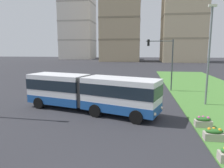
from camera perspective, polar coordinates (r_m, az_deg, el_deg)
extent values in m
cube|color=white|center=(16.72, 2.35, -2.79)|extent=(6.49, 4.37, 2.55)
cube|color=#1E519E|center=(16.94, 2.33, -5.85)|extent=(6.52, 4.40, 0.70)
cube|color=#19232D|center=(16.63, 2.36, -1.36)|extent=(6.54, 4.42, 0.90)
cube|color=white|center=(19.86, -14.05, -1.11)|extent=(5.68, 3.82, 2.55)
cube|color=#1E519E|center=(20.05, -13.95, -3.71)|extent=(5.71, 3.85, 0.70)
cube|color=#19232D|center=(19.79, -14.10, 0.10)|extent=(5.73, 3.87, 0.90)
cylinder|color=#383838|center=(18.16, -6.26, -1.86)|extent=(2.40, 2.40, 2.45)
cylinder|color=black|center=(17.51, 9.45, -6.48)|extent=(1.04, 0.60, 1.00)
cylinder|color=black|center=(15.25, 6.51, -8.83)|extent=(1.04, 0.60, 1.00)
cylinder|color=black|center=(18.78, -0.50, -5.26)|extent=(1.04, 0.60, 1.00)
cylinder|color=black|center=(16.70, -4.54, -7.17)|extent=(1.04, 0.60, 1.00)
cylinder|color=black|center=(21.85, -14.64, -3.46)|extent=(1.04, 0.54, 1.00)
cylinder|color=black|center=(20.01, -19.07, -4.86)|extent=(1.04, 0.54, 1.00)
sphere|color=#F9EFC6|center=(16.79, 13.09, -6.24)|extent=(0.24, 0.24, 0.24)
sphere|color=#F9EFC6|center=(15.11, 11.38, -7.93)|extent=(0.24, 0.24, 0.24)
cube|color=slate|center=(31.39, -9.27, 0.73)|extent=(4.55, 2.21, 0.80)
cube|color=black|center=(31.35, -9.55, 2.01)|extent=(2.53, 1.90, 0.60)
cylinder|color=black|center=(31.73, -6.13, 0.42)|extent=(0.66, 0.28, 0.64)
cylinder|color=black|center=(30.06, -7.26, -0.10)|extent=(0.66, 0.28, 0.64)
cylinder|color=black|center=(32.83, -11.08, 0.60)|extent=(0.66, 0.28, 0.64)
cylinder|color=black|center=(31.22, -12.43, 0.11)|extent=(0.66, 0.28, 0.64)
cube|color=#B7AD9E|center=(13.85, 25.64, -12.54)|extent=(1.10, 0.56, 0.44)
ellipsoid|color=#2D6B28|center=(13.74, 25.73, -11.29)|extent=(0.99, 0.50, 0.28)
sphere|color=orange|center=(13.62, 24.62, -10.94)|extent=(0.20, 0.20, 0.20)
sphere|color=orange|center=(13.78, 25.66, -10.79)|extent=(0.20, 0.20, 0.20)
sphere|color=orange|center=(13.74, 26.97, -10.94)|extent=(0.20, 0.20, 0.20)
cube|color=#B7AD9E|center=(15.77, 23.26, -9.71)|extent=(1.10, 0.56, 0.44)
ellipsoid|color=#2D6B28|center=(15.67, 23.33, -8.60)|extent=(0.99, 0.50, 0.28)
sphere|color=#D14C99|center=(15.57, 22.35, -8.27)|extent=(0.20, 0.20, 0.20)
sphere|color=#D14C99|center=(15.71, 23.28, -8.17)|extent=(0.20, 0.20, 0.20)
sphere|color=#D14C99|center=(15.66, 24.41, -8.30)|extent=(0.20, 0.20, 0.20)
cylinder|color=#474C51|center=(27.36, 15.83, 4.75)|extent=(0.16, 0.16, 6.40)
cylinder|color=#474C51|center=(27.12, 12.64, 11.18)|extent=(3.26, 0.10, 0.10)
cube|color=black|center=(27.04, 9.76, 10.86)|extent=(0.28, 0.28, 0.80)
sphere|color=red|center=(27.04, 9.77, 11.39)|extent=(0.16, 0.16, 0.16)
sphere|color=yellow|center=(27.04, 9.75, 10.84)|extent=(0.16, 0.16, 0.16)
sphere|color=green|center=(27.03, 9.74, 10.28)|extent=(0.16, 0.16, 0.16)
cylinder|color=slate|center=(21.44, 24.53, 6.44)|extent=(0.18, 0.18, 8.92)
cube|color=white|center=(21.75, 25.40, 18.50)|extent=(0.70, 0.28, 0.20)
cube|color=silver|center=(116.63, -9.20, 15.84)|extent=(16.40, 15.37, 37.00)
cube|color=#A4A099|center=(115.96, -9.08, 11.47)|extent=(16.60, 15.57, 0.70)
cube|color=#A4A099|center=(116.67, -9.20, 16.01)|extent=(16.60, 15.57, 0.70)
cube|color=#A4A099|center=(118.11, -9.33, 20.47)|extent=(16.60, 15.57, 0.70)
cube|color=#85765B|center=(93.57, 2.33, 11.68)|extent=(16.58, 15.60, 0.70)
cube|color=#85765B|center=(94.30, 2.36, 16.89)|extent=(16.58, 15.60, 0.70)
cube|color=beige|center=(93.17, 18.73, 19.19)|extent=(16.07, 14.72, 43.60)
cube|color=#9C8D6E|center=(91.77, 18.31, 11.35)|extent=(16.27, 14.92, 0.70)
cube|color=#9C8D6E|center=(92.54, 18.60, 16.75)|extent=(16.27, 14.92, 0.70)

